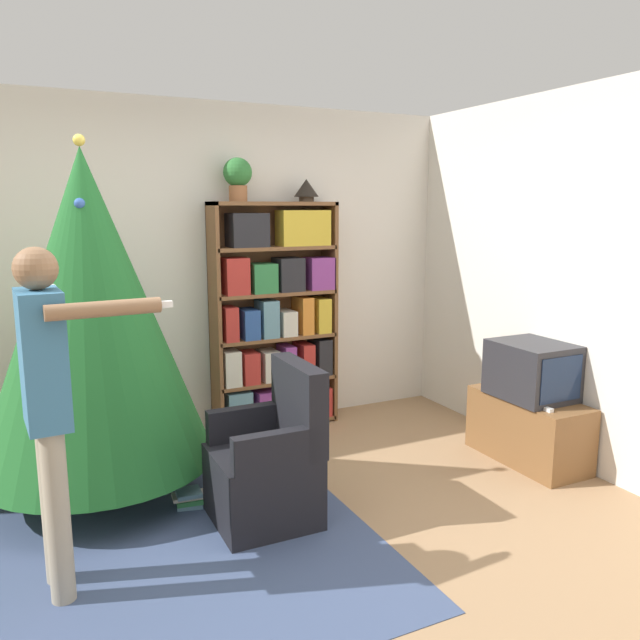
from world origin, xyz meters
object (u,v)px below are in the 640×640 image
television (532,370)px  armchair (269,466)px  standing_person (48,395)px  potted_plant (238,176)px  christmas_tree (90,311)px  table_lamp (306,189)px  bookshelf (276,320)px

television → armchair: bearing=179.6°
standing_person → potted_plant: (1.48, 1.68, 1.06)m
potted_plant → christmas_tree: bearing=-149.9°
potted_plant → table_lamp: potted_plant is taller
armchair → potted_plant: bearing=167.2°
potted_plant → table_lamp: (0.57, -0.00, -0.09)m
television → potted_plant: bearing=138.0°
bookshelf → armchair: (-0.64, -1.45, -0.57)m
television → christmas_tree: (-2.82, 0.79, 0.51)m
bookshelf → christmas_tree: christmas_tree is taller
television → armchair: size_ratio=0.58×
bookshelf → potted_plant: 1.18m
table_lamp → television: bearing=-54.2°
bookshelf → television: size_ratio=3.43×
television → potted_plant: 2.59m
christmas_tree → table_lamp: bearing=21.3°
christmas_tree → table_lamp: size_ratio=11.08×
christmas_tree → standing_person: size_ratio=1.36×
potted_plant → bookshelf: bearing=-1.6°
television → christmas_tree: christmas_tree is taller
bookshelf → armchair: bearing=-113.7°
bookshelf → standing_person: bookshelf is taller
armchair → table_lamp: size_ratio=4.60×
christmas_tree → standing_person: (-0.30, -0.99, -0.21)m
christmas_tree → table_lamp: 2.04m
bookshelf → table_lamp: 1.08m
standing_person → potted_plant: bearing=134.8°
standing_person → bookshelf: bearing=129.4°
potted_plant → standing_person: bearing=-131.5°
christmas_tree → standing_person: christmas_tree is taller
standing_person → table_lamp: 2.83m
standing_person → potted_plant: potted_plant is taller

